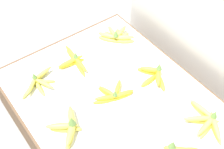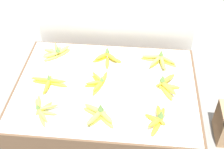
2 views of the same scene
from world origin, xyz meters
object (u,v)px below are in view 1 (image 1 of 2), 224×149
(banana_bunch_front_midleft, at_px, (69,127))
(banana_bunch_back_midright, at_px, (207,121))
(banana_bunch_front_left, at_px, (38,82))
(banana_bunch_back_left, at_px, (116,36))
(banana_bunch_middle_midleft, at_px, (113,94))
(banana_bunch_back_midleft, at_px, (154,75))
(banana_bunch_middle_left, at_px, (74,61))

(banana_bunch_front_midleft, relative_size, banana_bunch_back_midright, 0.80)
(banana_bunch_front_left, distance_m, banana_bunch_back_left, 0.55)
(banana_bunch_middle_midleft, xyz_separation_m, banana_bunch_back_midleft, (0.03, 0.25, 0.01))
(banana_bunch_front_midleft, relative_size, banana_bunch_middle_left, 0.83)
(banana_bunch_back_midright, bearing_deg, banana_bunch_front_left, -142.92)
(banana_bunch_middle_left, distance_m, banana_bunch_back_midleft, 0.45)
(banana_bunch_middle_midleft, xyz_separation_m, banana_bunch_back_left, (-0.35, 0.28, 0.00))
(banana_bunch_back_midleft, distance_m, banana_bunch_back_midright, 0.37)
(banana_bunch_front_left, xyz_separation_m, banana_bunch_back_left, (-0.04, 0.55, 0.01))
(banana_bunch_front_left, bearing_deg, banana_bunch_back_midright, 37.08)
(banana_bunch_front_midleft, bearing_deg, banana_bunch_front_left, 177.24)
(banana_bunch_middle_midleft, bearing_deg, banana_bunch_middle_left, -173.85)
(banana_bunch_front_midleft, distance_m, banana_bunch_middle_left, 0.44)
(banana_bunch_front_midleft, distance_m, banana_bunch_back_left, 0.68)
(banana_bunch_front_midleft, height_order, banana_bunch_back_midleft, banana_bunch_front_midleft)
(banana_bunch_middle_midleft, distance_m, banana_bunch_back_midright, 0.47)
(banana_bunch_middle_midleft, relative_size, banana_bunch_back_left, 1.12)
(banana_bunch_front_midleft, xyz_separation_m, banana_bunch_back_left, (-0.38, 0.56, -0.01))
(banana_bunch_front_left, relative_size, banana_bunch_back_midleft, 1.06)
(banana_bunch_back_midleft, bearing_deg, banana_bunch_back_midright, 1.71)
(banana_bunch_middle_left, xyz_separation_m, banana_bunch_back_midright, (0.72, 0.29, 0.00))
(banana_bunch_front_midleft, distance_m, banana_bunch_back_midleft, 0.53)
(banana_bunch_back_midleft, xyz_separation_m, banana_bunch_back_midright, (0.37, 0.01, -0.00))
(banana_bunch_back_left, xyz_separation_m, banana_bunch_back_midright, (0.74, -0.02, 0.00))
(banana_bunch_front_midleft, height_order, banana_bunch_middle_midleft, banana_bunch_front_midleft)
(banana_bunch_back_left, distance_m, banana_bunch_back_midright, 0.74)
(banana_bunch_back_midright, bearing_deg, banana_bunch_front_midleft, -123.32)
(banana_bunch_front_midleft, bearing_deg, banana_bunch_back_midleft, 90.92)
(banana_bunch_middle_midleft, distance_m, banana_bunch_back_left, 0.44)
(banana_bunch_middle_left, relative_size, banana_bunch_middle_midleft, 1.15)
(banana_bunch_front_left, xyz_separation_m, banana_bunch_middle_left, (-0.02, 0.23, 0.00))
(banana_bunch_front_left, distance_m, banana_bunch_front_midleft, 0.34)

